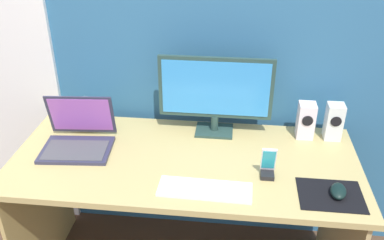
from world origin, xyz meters
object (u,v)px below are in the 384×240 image
(speaker_right, at_px, (334,122))
(laptop, at_px, (78,138))
(phone_in_dock, at_px, (268,166))
(keyboard_external, at_px, (205,190))
(fishbowl, at_px, (85,112))
(monitor, at_px, (215,92))
(speaker_near_monitor, at_px, (306,120))
(mouse, at_px, (338,191))

(speaker_right, xyz_separation_m, laptop, (-1.17, -0.21, -0.04))
(phone_in_dock, bearing_deg, keyboard_external, -153.36)
(fishbowl, height_order, phone_in_dock, fishbowl)
(monitor, relative_size, speaker_right, 3.01)
(speaker_near_monitor, height_order, fishbowl, speaker_near_monitor)
(monitor, distance_m, fishbowl, 0.66)
(phone_in_dock, bearing_deg, laptop, 171.39)
(laptop, distance_m, keyboard_external, 0.66)
(speaker_right, relative_size, keyboard_external, 0.48)
(speaker_near_monitor, distance_m, laptop, 1.06)
(speaker_near_monitor, relative_size, laptop, 0.53)
(fishbowl, relative_size, phone_in_dock, 1.17)
(laptop, distance_m, fishbowl, 0.20)
(monitor, height_order, keyboard_external, monitor)
(speaker_near_monitor, xyz_separation_m, mouse, (0.08, -0.44, -0.07))
(monitor, distance_m, speaker_near_monitor, 0.45)
(monitor, relative_size, fishbowl, 3.32)
(monitor, xyz_separation_m, speaker_near_monitor, (0.43, 0.00, -0.13))
(speaker_near_monitor, bearing_deg, mouse, -79.74)
(keyboard_external, relative_size, phone_in_dock, 2.70)
(speaker_right, distance_m, keyboard_external, 0.74)
(monitor, xyz_separation_m, phone_in_dock, (0.24, -0.34, -0.16))
(speaker_near_monitor, xyz_separation_m, laptop, (-1.04, -0.21, -0.04))
(laptop, relative_size, keyboard_external, 0.89)
(speaker_right, distance_m, mouse, 0.45)
(speaker_right, distance_m, phone_in_dock, 0.47)
(speaker_right, height_order, speaker_near_monitor, speaker_right)
(keyboard_external, height_order, phone_in_dock, phone_in_dock)
(laptop, relative_size, fishbowl, 2.06)
(keyboard_external, bearing_deg, monitor, 90.47)
(fishbowl, bearing_deg, mouse, -20.02)
(phone_in_dock, bearing_deg, fishbowl, 159.88)
(speaker_near_monitor, xyz_separation_m, fishbowl, (-1.07, -0.02, -0.01))
(laptop, height_order, fishbowl, laptop)
(speaker_right, relative_size, speaker_near_monitor, 1.02)
(speaker_right, height_order, fishbowl, speaker_right)
(laptop, relative_size, phone_in_dock, 2.41)
(speaker_right, xyz_separation_m, speaker_near_monitor, (-0.13, -0.00, -0.00))
(speaker_right, height_order, mouse, speaker_right)
(laptop, relative_size, mouse, 3.31)
(laptop, xyz_separation_m, keyboard_external, (0.61, -0.25, -0.04))
(mouse, relative_size, phone_in_dock, 0.73)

